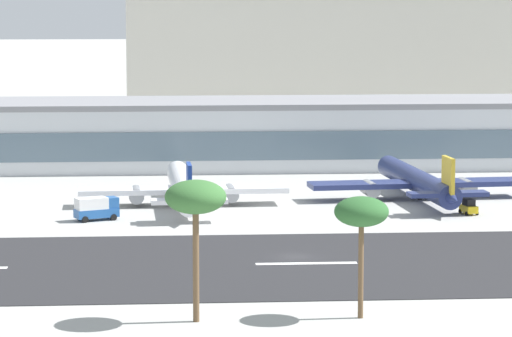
% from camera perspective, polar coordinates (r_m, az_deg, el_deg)
% --- Properties ---
extents(ground_plane, '(1400.00, 1400.00, 0.00)m').
position_cam_1_polar(ground_plane, '(166.05, 1.60, -3.71)').
color(ground_plane, '#A8A8A3').
extents(runway_strip, '(800.00, 38.81, 0.08)m').
position_cam_1_polar(runway_strip, '(162.01, 1.75, -3.98)').
color(runway_strip, '#262628').
rests_on(runway_strip, ground_plane).
extents(runway_centreline_dash_4, '(12.00, 1.20, 0.01)m').
position_cam_1_polar(runway_centreline_dash_4, '(162.11, 2.11, -3.96)').
color(runway_centreline_dash_4, white).
rests_on(runway_centreline_dash_4, runway_strip).
extents(terminal_building, '(174.64, 22.11, 12.11)m').
position_cam_1_polar(terminal_building, '(249.07, 0.67, 1.48)').
color(terminal_building, silver).
rests_on(terminal_building, ground_plane).
extents(distant_hotel_block, '(130.42, 25.73, 41.93)m').
position_cam_1_polar(distant_hotel_block, '(354.76, 5.27, 5.67)').
color(distant_hotel_block, beige).
rests_on(distant_hotel_block, ground_plane).
extents(airliner_navy_tail_gate_0, '(31.34, 39.59, 8.26)m').
position_cam_1_polar(airliner_navy_tail_gate_0, '(204.14, -3.02, -0.85)').
color(airliner_navy_tail_gate_0, white).
rests_on(airliner_navy_tail_gate_0, ground_plane).
extents(airliner_gold_tail_gate_1, '(34.17, 40.26, 8.41)m').
position_cam_1_polar(airliner_gold_tail_gate_1, '(211.57, 6.80, -0.58)').
color(airliner_gold_tail_gate_1, navy).
rests_on(airliner_gold_tail_gate_1, ground_plane).
extents(service_baggage_tug_0, '(2.44, 3.47, 2.20)m').
position_cam_1_polar(service_baggage_tug_0, '(199.34, 8.82, -1.59)').
color(service_baggage_tug_0, gold).
rests_on(service_baggage_tug_0, ground_plane).
extents(service_box_truck_1, '(6.46, 4.51, 3.25)m').
position_cam_1_polar(service_box_truck_1, '(193.02, -6.64, -1.63)').
color(service_box_truck_1, '#23569E').
rests_on(service_box_truck_1, ground_plane).
extents(palm_tree_0, '(5.98, 5.98, 13.96)m').
position_cam_1_polar(palm_tree_0, '(132.43, -2.52, -1.29)').
color(palm_tree_0, brown).
rests_on(palm_tree_0, ground_plane).
extents(palm_tree_1, '(5.37, 5.37, 12.11)m').
position_cam_1_polar(palm_tree_1, '(134.43, 4.40, -1.87)').
color(palm_tree_1, brown).
rests_on(palm_tree_1, ground_plane).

